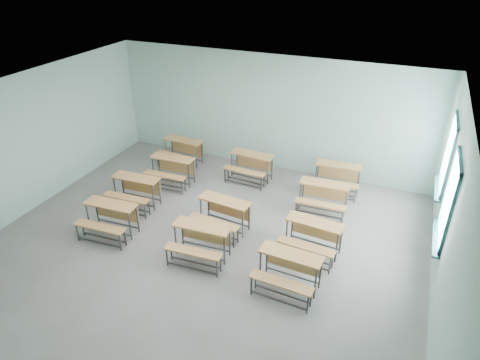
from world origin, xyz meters
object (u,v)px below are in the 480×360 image
object	(u,v)px
desk_unit_r0c1	(200,238)
desk_unit_r1c0	(134,188)
desk_unit_r2c0	(171,167)
desk_unit_r3c1	(250,163)
desk_unit_r3c0	(181,148)
desk_unit_r3c2	(337,174)
desk_unit_r0c2	(288,267)
desk_unit_r2c2	(323,194)
desk_unit_r1c1	(222,211)
desk_unit_r1c2	(312,234)
desk_unit_r0c0	(109,215)

from	to	relation	value
desk_unit_r0c1	desk_unit_r1c0	xyz separation A→B (m)	(-2.40, 1.18, 0.00)
desk_unit_r2c0	desk_unit_r3c1	size ratio (longest dim) A/B	0.98
desk_unit_r3c0	desk_unit_r3c1	bearing A→B (deg)	2.34
desk_unit_r3c2	desk_unit_r0c2	bearing A→B (deg)	-94.66
desk_unit_r0c1	desk_unit_r2c2	xyz separation A→B (m)	(1.88, 2.66, 0.00)
desk_unit_r1c1	desk_unit_r1c2	bearing A→B (deg)	3.92
desk_unit_r1c0	desk_unit_r0c2	bearing A→B (deg)	-19.93
desk_unit_r0c2	desk_unit_r1c0	distance (m)	4.50
desk_unit_r0c0	desk_unit_r0c1	bearing A→B (deg)	-2.55
desk_unit_r1c0	desk_unit_r3c2	world-z (taller)	same
desk_unit_r1c1	desk_unit_r1c2	xyz separation A→B (m)	(2.04, -0.05, 0.00)
desk_unit_r1c1	desk_unit_r1c2	size ratio (longest dim) A/B	1.01
desk_unit_r0c0	desk_unit_r3c2	distance (m)	5.66
desk_unit_r0c1	desk_unit_r0c2	bearing A→B (deg)	-8.66
desk_unit_r2c2	desk_unit_r2c0	bearing A→B (deg)	179.71
desk_unit_r2c2	desk_unit_r0c0	bearing A→B (deg)	-149.58
desk_unit_r0c1	desk_unit_r1c1	bearing A→B (deg)	86.54
desk_unit_r0c2	desk_unit_r1c2	bearing A→B (deg)	86.10
desk_unit_r0c0	desk_unit_r0c1	world-z (taller)	same
desk_unit_r1c0	desk_unit_r2c2	bearing A→B (deg)	16.56
desk_unit_r0c1	desk_unit_r1c0	bearing A→B (deg)	150.18
desk_unit_r2c2	desk_unit_r3c2	size ratio (longest dim) A/B	1.00
desk_unit_r0c1	desk_unit_r2c0	distance (m)	3.28
desk_unit_r0c1	desk_unit_r1c2	size ratio (longest dim) A/B	0.99
desk_unit_r0c1	desk_unit_r0c0	bearing A→B (deg)	177.12
desk_unit_r3c1	desk_unit_r2c0	bearing A→B (deg)	-147.38
desk_unit_r0c1	desk_unit_r0c2	size ratio (longest dim) A/B	1.01
desk_unit_r1c1	desk_unit_r3c0	size ratio (longest dim) A/B	1.00
desk_unit_r0c1	desk_unit_r3c1	size ratio (longest dim) A/B	1.00
desk_unit_r0c2	desk_unit_r3c1	world-z (taller)	same
desk_unit_r3c1	desk_unit_r2c2	bearing A→B (deg)	-17.22
desk_unit_r1c1	desk_unit_r0c0	bearing A→B (deg)	-148.27
desk_unit_r0c0	desk_unit_r1c1	size ratio (longest dim) A/B	0.98
desk_unit_r3c0	desk_unit_r1c2	bearing A→B (deg)	-24.71
desk_unit_r2c0	desk_unit_r0c1	bearing A→B (deg)	-50.97
desk_unit_r2c0	desk_unit_r3c1	xyz separation A→B (m)	(1.84, 1.02, 0.00)
desk_unit_r1c2	desk_unit_r3c1	world-z (taller)	same
desk_unit_r1c0	desk_unit_r3c1	distance (m)	3.12
desk_unit_r0c2	desk_unit_r2c0	distance (m)	4.83
desk_unit_r0c2	desk_unit_r3c2	bearing A→B (deg)	91.69
desk_unit_r2c2	desk_unit_r3c2	xyz separation A→B (m)	(0.11, 1.11, 0.00)
desk_unit_r0c1	desk_unit_r3c1	xyz separation A→B (m)	(-0.31, 3.50, 0.00)
desk_unit_r0c1	desk_unit_r1c0	size ratio (longest dim) A/B	1.01
desk_unit_r0c1	desk_unit_r1c1	size ratio (longest dim) A/B	0.98
desk_unit_r1c0	desk_unit_r2c0	xyz separation A→B (m)	(0.25, 1.30, 0.00)
desk_unit_r3c0	desk_unit_r2c2	bearing A→B (deg)	-7.02
desk_unit_r0c0	desk_unit_r2c0	world-z (taller)	same
desk_unit_r3c1	desk_unit_r3c2	world-z (taller)	same
desk_unit_r0c2	desk_unit_r1c2	xyz separation A→B (m)	(0.14, 1.17, 0.00)
desk_unit_r0c2	desk_unit_r3c2	world-z (taller)	same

